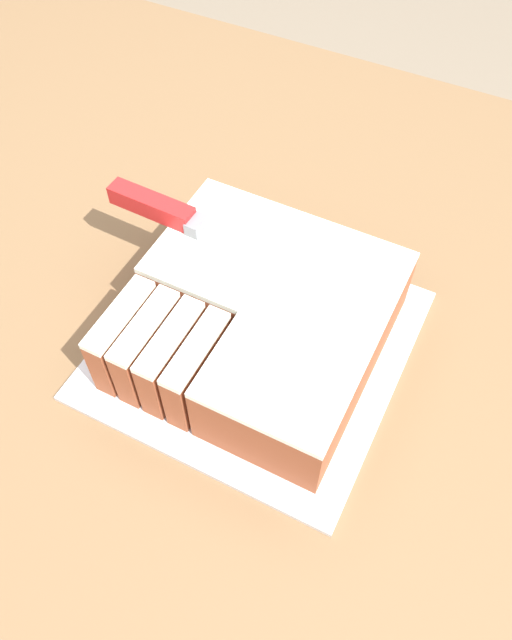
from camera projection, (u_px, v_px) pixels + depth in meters
name	position (u px, v px, depth m)	size (l,w,h in m)	color
ground_plane	(237.00, 534.00, 1.46)	(8.00, 8.00, 0.00)	#7F705B
countertop	(230.00, 456.00, 1.10)	(1.40, 1.10, 0.89)	brown
cake_board	(256.00, 344.00, 0.69)	(0.32, 0.32, 0.01)	silver
cake	(261.00, 319.00, 0.66)	(0.26, 0.26, 0.08)	#994C2D
knife	(179.00, 218.00, 0.68)	(0.30, 0.03, 0.02)	silver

